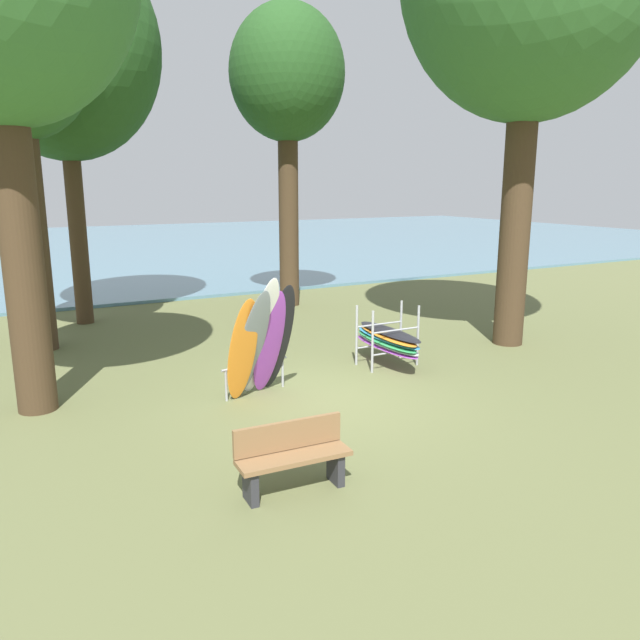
% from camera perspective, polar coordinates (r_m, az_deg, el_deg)
% --- Properties ---
extents(ground_plane, '(80.00, 80.00, 0.00)m').
position_cam_1_polar(ground_plane, '(10.74, 0.07, -7.33)').
color(ground_plane, '#60663D').
extents(lake_water, '(80.00, 36.00, 0.10)m').
position_cam_1_polar(lake_water, '(37.50, -20.69, 6.31)').
color(lake_water, slate).
rests_on(lake_water, ground).
extents(tree_mid_behind, '(3.31, 3.31, 8.64)m').
position_cam_1_polar(tree_mid_behind, '(18.74, -3.08, 21.51)').
color(tree_mid_behind, '#42301E').
rests_on(tree_mid_behind, ground).
extents(tree_far_left_back, '(4.75, 4.75, 9.67)m').
position_cam_1_polar(tree_far_left_back, '(17.50, -22.94, 22.35)').
color(tree_far_left_back, '#42301E').
rests_on(tree_far_left_back, ground).
extents(tree_far_right_back, '(3.06, 3.06, 8.05)m').
position_cam_1_polar(tree_far_right_back, '(14.90, -26.53, 20.78)').
color(tree_far_right_back, '#42301E').
rests_on(tree_far_right_back, ground).
extents(leaning_board_pile, '(1.35, 1.10, 2.19)m').
position_cam_1_polar(leaning_board_pile, '(10.50, -5.54, -2.15)').
color(leaning_board_pile, orange).
rests_on(leaning_board_pile, ground).
extents(board_storage_rack, '(1.15, 2.13, 1.25)m').
position_cam_1_polar(board_storage_rack, '(12.58, 6.29, -1.77)').
color(board_storage_rack, '#9EA0A5').
rests_on(board_storage_rack, ground).
extents(park_bench, '(1.42, 0.47, 0.85)m').
position_cam_1_polar(park_bench, '(7.57, -2.60, -12.50)').
color(park_bench, '#2D2D33').
rests_on(park_bench, ground).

